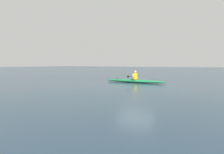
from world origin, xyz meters
TOP-DOWN VIEW (x-y plane):
  - ground_plane at (0.00, 0.00)m, footprint 160.00×160.00m
  - kayak at (0.80, -1.83)m, footprint 5.16×0.77m
  - kayaker at (0.75, -1.83)m, footprint 0.44×2.33m

SIDE VIEW (x-z plane):
  - ground_plane at x=0.00m, z-range 0.00..0.00m
  - kayak at x=0.80m, z-range 0.00..0.27m
  - kayaker at x=0.75m, z-range 0.20..0.91m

